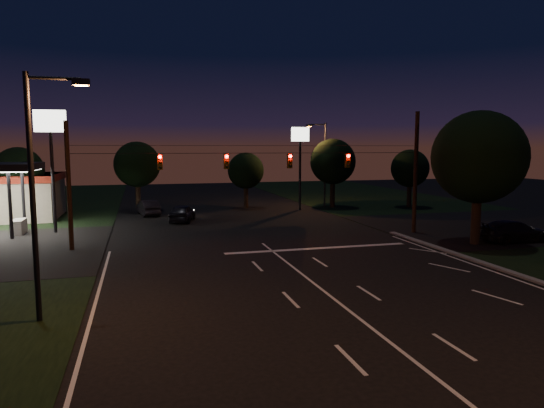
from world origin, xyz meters
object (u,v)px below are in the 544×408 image
object	(u,v)px
tree_right_near	(478,158)
car_cross	(514,231)
car_oncoming_b	(148,208)
car_oncoming_a	(182,213)
utility_pole_right	(413,233)

from	to	relation	value
tree_right_near	car_cross	size ratio (longest dim) A/B	1.73
tree_right_near	car_cross	world-z (taller)	tree_right_near
car_oncoming_b	car_cross	bearing A→B (deg)	128.76
car_oncoming_a	car_cross	size ratio (longest dim) A/B	0.86
car_oncoming_b	car_oncoming_a	bearing A→B (deg)	108.44
utility_pole_right	tree_right_near	distance (m)	7.61
tree_right_near	car_oncoming_a	world-z (taller)	tree_right_near
tree_right_near	car_oncoming_b	bearing A→B (deg)	136.00
car_cross	utility_pole_right	bearing A→B (deg)	42.27
tree_right_near	car_cross	distance (m)	5.80
tree_right_near	car_oncoming_a	xyz separation A→B (m)	(-17.86, 15.02, -4.94)
tree_right_near	car_oncoming_a	distance (m)	23.85
car_oncoming_a	car_cross	bearing A→B (deg)	160.12
car_oncoming_a	utility_pole_right	bearing A→B (deg)	164.18
car_oncoming_b	car_cross	world-z (taller)	car_cross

